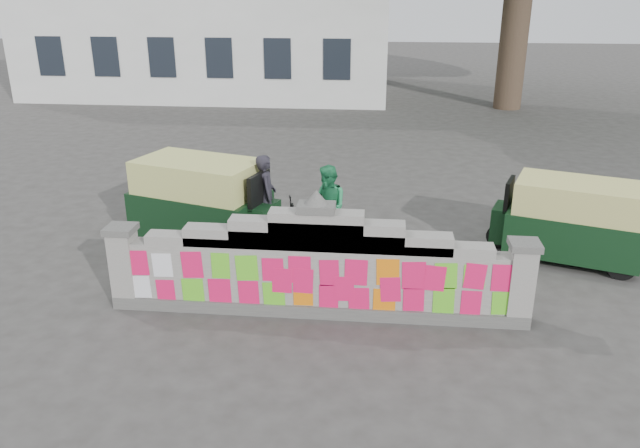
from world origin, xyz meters
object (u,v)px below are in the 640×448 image
at_px(cyclist_rider, 267,208).
at_px(rickshaw_left, 204,200).
at_px(rickshaw_right, 571,220).
at_px(pedestrian, 328,207).
at_px(cyclist_bike, 267,224).

xyz_separation_m(cyclist_rider, rickshaw_left, (-1.28, 0.18, 0.06)).
bearing_deg(rickshaw_left, cyclist_rider, 9.93).
relative_size(rickshaw_left, rickshaw_right, 1.10).
relative_size(pedestrian, rickshaw_right, 0.58).
bearing_deg(rickshaw_right, cyclist_rider, 18.96).
bearing_deg(cyclist_rider, rickshaw_right, -105.20).
bearing_deg(pedestrian, rickshaw_right, 56.67).
distance_m(cyclist_rider, rickshaw_right, 5.63).
distance_m(pedestrian, rickshaw_left, 2.44).
distance_m(cyclist_bike, pedestrian, 1.22).
bearing_deg(cyclist_rider, cyclist_bike, -0.00).
bearing_deg(pedestrian, cyclist_bike, -112.83).
distance_m(rickshaw_left, rickshaw_right, 6.91).
relative_size(cyclist_bike, rickshaw_right, 0.64).
distance_m(cyclist_bike, cyclist_rider, 0.33).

